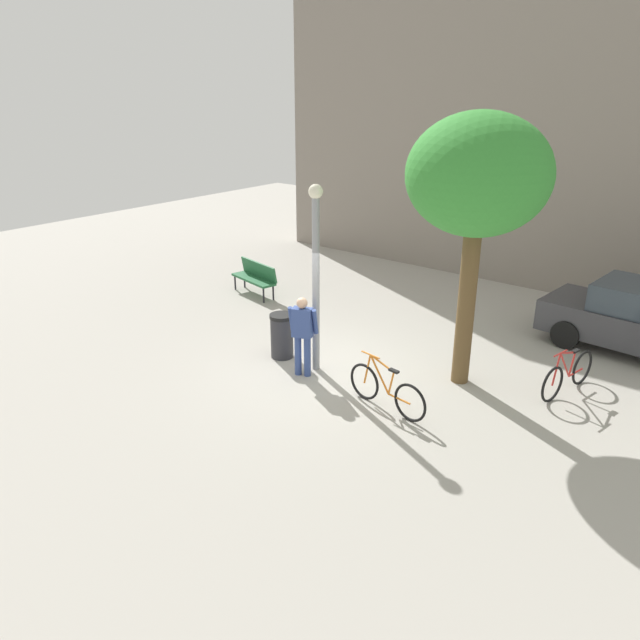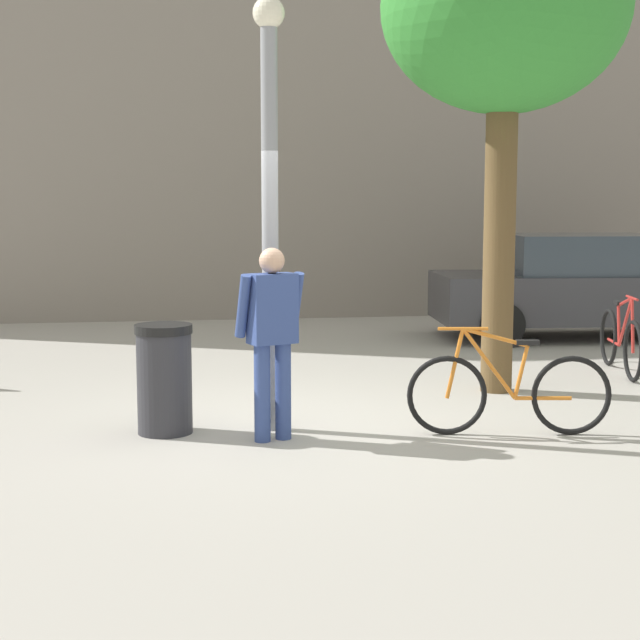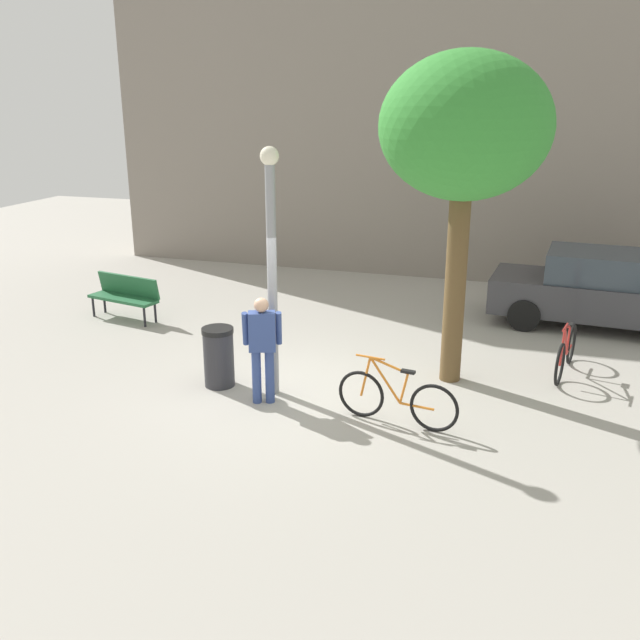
{
  "view_description": "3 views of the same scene",
  "coord_description": "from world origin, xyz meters",
  "px_view_note": "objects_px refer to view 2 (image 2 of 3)",
  "views": [
    {
      "loc": [
        7.01,
        -9.01,
        5.58
      ],
      "look_at": [
        -0.78,
        0.67,
        0.72
      ],
      "focal_mm": 34.25,
      "sensor_mm": 36.0,
      "label": 1
    },
    {
      "loc": [
        -1.07,
        -8.64,
        2.09
      ],
      "look_at": [
        0.26,
        0.41,
        0.93
      ],
      "focal_mm": 54.05,
      "sensor_mm": 36.0,
      "label": 2
    },
    {
      "loc": [
        3.46,
        -9.59,
        4.5
      ],
      "look_at": [
        0.06,
        1.3,
        0.8
      ],
      "focal_mm": 39.06,
      "sensor_mm": 36.0,
      "label": 3
    }
  ],
  "objects_px": {
    "person_by_lamppost": "(272,330)",
    "bicycle_red": "(621,342)",
    "plaza_tree": "(505,12)",
    "bicycle_orange": "(508,392)",
    "lamppost": "(270,186)",
    "parked_car_charcoal": "(578,286)",
    "trash_bin": "(164,379)"
  },
  "relations": [
    {
      "from": "lamppost",
      "to": "parked_car_charcoal",
      "type": "relative_size",
      "value": 0.88
    },
    {
      "from": "bicycle_red",
      "to": "trash_bin",
      "type": "xyz_separation_m",
      "value": [
        -5.36,
        -2.19,
        0.11
      ]
    },
    {
      "from": "bicycle_orange",
      "to": "bicycle_red",
      "type": "bearing_deg",
      "value": 49.0
    },
    {
      "from": "bicycle_orange",
      "to": "parked_car_charcoal",
      "type": "height_order",
      "value": "parked_car_charcoal"
    },
    {
      "from": "lamppost",
      "to": "bicycle_orange",
      "type": "xyz_separation_m",
      "value": [
        2.06,
        -0.51,
        -1.81
      ]
    },
    {
      "from": "plaza_tree",
      "to": "bicycle_orange",
      "type": "height_order",
      "value": "plaza_tree"
    },
    {
      "from": "lamppost",
      "to": "parked_car_charcoal",
      "type": "height_order",
      "value": "lamppost"
    },
    {
      "from": "lamppost",
      "to": "trash_bin",
      "type": "xyz_separation_m",
      "value": [
        -0.95,
        0.0,
        -1.7
      ]
    },
    {
      "from": "person_by_lamppost",
      "to": "lamppost",
      "type": "bearing_deg",
      "value": 86.32
    },
    {
      "from": "bicycle_orange",
      "to": "bicycle_red",
      "type": "xyz_separation_m",
      "value": [
        2.35,
        2.7,
        0.0
      ]
    },
    {
      "from": "bicycle_red",
      "to": "trash_bin",
      "type": "relative_size",
      "value": 1.82
    },
    {
      "from": "person_by_lamppost",
      "to": "parked_car_charcoal",
      "type": "relative_size",
      "value": 0.39
    },
    {
      "from": "person_by_lamppost",
      "to": "plaza_tree",
      "type": "relative_size",
      "value": 0.32
    },
    {
      "from": "bicycle_red",
      "to": "parked_car_charcoal",
      "type": "distance_m",
      "value": 2.95
    },
    {
      "from": "lamppost",
      "to": "bicycle_orange",
      "type": "relative_size",
      "value": 2.12
    },
    {
      "from": "lamppost",
      "to": "bicycle_red",
      "type": "bearing_deg",
      "value": 26.43
    },
    {
      "from": "plaza_tree",
      "to": "parked_car_charcoal",
      "type": "relative_size",
      "value": 1.19
    },
    {
      "from": "person_by_lamppost",
      "to": "bicycle_red",
      "type": "xyz_separation_m",
      "value": [
        4.43,
        2.58,
        -0.58
      ]
    },
    {
      "from": "bicycle_orange",
      "to": "lamppost",
      "type": "bearing_deg",
      "value": 165.98
    },
    {
      "from": "person_by_lamppost",
      "to": "trash_bin",
      "type": "relative_size",
      "value": 1.71
    },
    {
      "from": "plaza_tree",
      "to": "bicycle_red",
      "type": "height_order",
      "value": "plaza_tree"
    },
    {
      "from": "person_by_lamppost",
      "to": "parked_car_charcoal",
      "type": "bearing_deg",
      "value": 46.81
    },
    {
      "from": "plaza_tree",
      "to": "bicycle_red",
      "type": "xyz_separation_m",
      "value": [
        1.82,
        0.82,
        -3.62
      ]
    },
    {
      "from": "plaza_tree",
      "to": "trash_bin",
      "type": "distance_m",
      "value": 5.17
    },
    {
      "from": "person_by_lamppost",
      "to": "parked_car_charcoal",
      "type": "distance_m",
      "value": 7.46
    },
    {
      "from": "bicycle_orange",
      "to": "parked_car_charcoal",
      "type": "bearing_deg",
      "value": 61.45
    },
    {
      "from": "parked_car_charcoal",
      "to": "trash_bin",
      "type": "height_order",
      "value": "parked_car_charcoal"
    },
    {
      "from": "lamppost",
      "to": "person_by_lamppost",
      "type": "bearing_deg",
      "value": -93.68
    },
    {
      "from": "person_by_lamppost",
      "to": "bicycle_red",
      "type": "height_order",
      "value": "person_by_lamppost"
    },
    {
      "from": "bicycle_orange",
      "to": "bicycle_red",
      "type": "distance_m",
      "value": 3.58
    },
    {
      "from": "person_by_lamppost",
      "to": "bicycle_orange",
      "type": "height_order",
      "value": "person_by_lamppost"
    },
    {
      "from": "lamppost",
      "to": "person_by_lamppost",
      "type": "distance_m",
      "value": 1.29
    }
  ]
}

